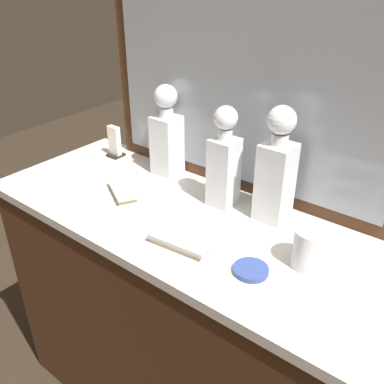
{
  "coord_description": "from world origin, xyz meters",
  "views": [
    {
      "loc": [
        0.6,
        -0.76,
        1.45
      ],
      "look_at": [
        0.0,
        0.0,
        0.9
      ],
      "focal_mm": 39.74,
      "sensor_mm": 36.0,
      "label": 1
    }
  ],
  "objects_px": {
    "crystal_tumbler_right": "(309,249)",
    "napkin_holder": "(115,144)",
    "crystal_decanter_front": "(224,167)",
    "crystal_decanter_rear": "(167,139)",
    "silver_brush_left": "(123,191)",
    "silver_brush_center": "(180,242)",
    "crystal_decanter_right": "(276,176)",
    "porcelain_dish": "(251,270)"
  },
  "relations": [
    {
      "from": "crystal_tumbler_right",
      "to": "napkin_holder",
      "type": "distance_m",
      "value": 0.81
    },
    {
      "from": "crystal_decanter_front",
      "to": "napkin_holder",
      "type": "height_order",
      "value": "crystal_decanter_front"
    },
    {
      "from": "crystal_decanter_rear",
      "to": "crystal_tumbler_right",
      "type": "height_order",
      "value": "crystal_decanter_rear"
    },
    {
      "from": "silver_brush_left",
      "to": "napkin_holder",
      "type": "bearing_deg",
      "value": 141.37
    },
    {
      "from": "crystal_tumbler_right",
      "to": "crystal_decanter_rear",
      "type": "bearing_deg",
      "value": 164.04
    },
    {
      "from": "crystal_tumbler_right",
      "to": "silver_brush_left",
      "type": "distance_m",
      "value": 0.57
    },
    {
      "from": "crystal_decanter_rear",
      "to": "silver_brush_center",
      "type": "xyz_separation_m",
      "value": [
        0.29,
        -0.29,
        -0.1
      ]
    },
    {
      "from": "crystal_decanter_right",
      "to": "silver_brush_left",
      "type": "distance_m",
      "value": 0.45
    },
    {
      "from": "crystal_decanter_front",
      "to": "porcelain_dish",
      "type": "bearing_deg",
      "value": -43.32
    },
    {
      "from": "crystal_decanter_rear",
      "to": "napkin_holder",
      "type": "height_order",
      "value": "crystal_decanter_rear"
    },
    {
      "from": "crystal_decanter_rear",
      "to": "silver_brush_left",
      "type": "distance_m",
      "value": 0.22
    },
    {
      "from": "silver_brush_left",
      "to": "silver_brush_center",
      "type": "height_order",
      "value": "same"
    },
    {
      "from": "crystal_decanter_rear",
      "to": "silver_brush_center",
      "type": "relative_size",
      "value": 1.78
    },
    {
      "from": "crystal_decanter_right",
      "to": "silver_brush_center",
      "type": "xyz_separation_m",
      "value": [
        -0.11,
        -0.26,
        -0.11
      ]
    },
    {
      "from": "porcelain_dish",
      "to": "napkin_holder",
      "type": "xyz_separation_m",
      "value": [
        -0.71,
        0.25,
        0.04
      ]
    },
    {
      "from": "crystal_decanter_right",
      "to": "napkin_holder",
      "type": "relative_size",
      "value": 2.84
    },
    {
      "from": "crystal_decanter_front",
      "to": "napkin_holder",
      "type": "relative_size",
      "value": 2.62
    },
    {
      "from": "porcelain_dish",
      "to": "silver_brush_center",
      "type": "bearing_deg",
      "value": -172.84
    },
    {
      "from": "crystal_decanter_rear",
      "to": "porcelain_dish",
      "type": "bearing_deg",
      "value": -29.02
    },
    {
      "from": "crystal_decanter_rear",
      "to": "silver_brush_center",
      "type": "distance_m",
      "value": 0.42
    },
    {
      "from": "silver_brush_center",
      "to": "silver_brush_left",
      "type": "bearing_deg",
      "value": 162.75
    },
    {
      "from": "silver_brush_center",
      "to": "napkin_holder",
      "type": "relative_size",
      "value": 1.48
    },
    {
      "from": "crystal_decanter_rear",
      "to": "silver_brush_left",
      "type": "bearing_deg",
      "value": -92.09
    },
    {
      "from": "crystal_decanter_front",
      "to": "crystal_tumbler_right",
      "type": "distance_m",
      "value": 0.34
    },
    {
      "from": "crystal_decanter_front",
      "to": "crystal_decanter_right",
      "type": "height_order",
      "value": "crystal_decanter_right"
    },
    {
      "from": "crystal_decanter_front",
      "to": "crystal_tumbler_right",
      "type": "height_order",
      "value": "crystal_decanter_front"
    },
    {
      "from": "crystal_decanter_right",
      "to": "crystal_tumbler_right",
      "type": "distance_m",
      "value": 0.22
    },
    {
      "from": "crystal_decanter_right",
      "to": "crystal_tumbler_right",
      "type": "bearing_deg",
      "value": -38.16
    },
    {
      "from": "crystal_decanter_rear",
      "to": "silver_brush_left",
      "type": "height_order",
      "value": "crystal_decanter_rear"
    },
    {
      "from": "silver_brush_left",
      "to": "porcelain_dish",
      "type": "bearing_deg",
      "value": -8.15
    },
    {
      "from": "crystal_tumbler_right",
      "to": "napkin_holder",
      "type": "bearing_deg",
      "value": 169.73
    },
    {
      "from": "crystal_decanter_rear",
      "to": "crystal_tumbler_right",
      "type": "xyz_separation_m",
      "value": [
        0.57,
        -0.16,
        -0.07
      ]
    },
    {
      "from": "silver_brush_left",
      "to": "napkin_holder",
      "type": "distance_m",
      "value": 0.29
    },
    {
      "from": "crystal_decanter_front",
      "to": "silver_brush_left",
      "type": "relative_size",
      "value": 1.96
    },
    {
      "from": "crystal_decanter_front",
      "to": "porcelain_dish",
      "type": "height_order",
      "value": "crystal_decanter_front"
    },
    {
      "from": "silver_brush_left",
      "to": "porcelain_dish",
      "type": "distance_m",
      "value": 0.49
    },
    {
      "from": "crystal_decanter_front",
      "to": "silver_brush_left",
      "type": "height_order",
      "value": "crystal_decanter_front"
    },
    {
      "from": "crystal_decanter_front",
      "to": "silver_brush_center",
      "type": "distance_m",
      "value": 0.26
    },
    {
      "from": "crystal_decanter_right",
      "to": "crystal_tumbler_right",
      "type": "relative_size",
      "value": 3.26
    },
    {
      "from": "crystal_tumbler_right",
      "to": "porcelain_dish",
      "type": "bearing_deg",
      "value": -130.48
    },
    {
      "from": "silver_brush_center",
      "to": "napkin_holder",
      "type": "xyz_separation_m",
      "value": [
        -0.52,
        0.27,
        0.03
      ]
    },
    {
      "from": "crystal_decanter_rear",
      "to": "napkin_holder",
      "type": "distance_m",
      "value": 0.24
    }
  ]
}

